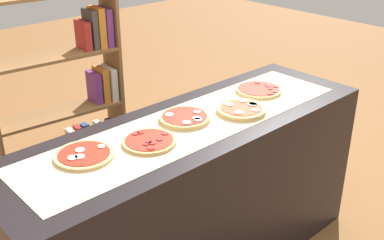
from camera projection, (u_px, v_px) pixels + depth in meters
counter at (192, 200)px, 2.56m from camera, size 2.07×0.64×0.92m
parchment_paper at (192, 123)px, 2.37m from camera, size 1.82×0.44×0.00m
pizza_mozzarella_0 at (84, 155)px, 2.06m from camera, size 0.26×0.26×0.02m
pizza_pepperoni_1 at (149, 141)px, 2.17m from camera, size 0.25×0.25×0.02m
pizza_mozzarella_2 at (185, 118)px, 2.40m from camera, size 0.26×0.26×0.03m
pizza_mozzarella_3 at (241, 109)px, 2.49m from camera, size 0.26×0.26×0.03m
pizza_pepperoni_4 at (259, 90)px, 2.74m from camera, size 0.26×0.26×0.02m
bookshelf at (77, 112)px, 3.03m from camera, size 0.83×0.29×1.46m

